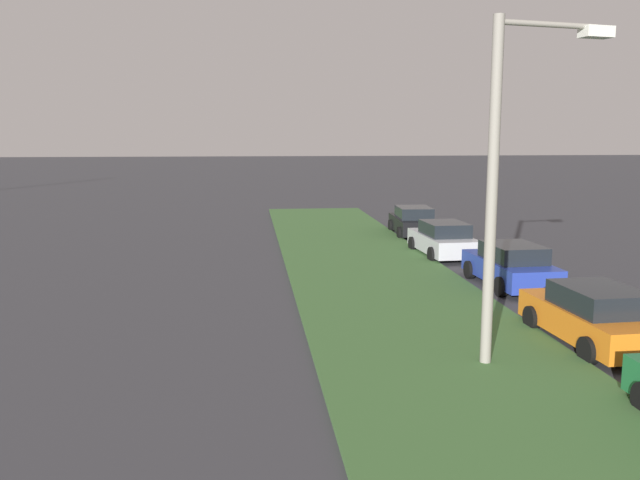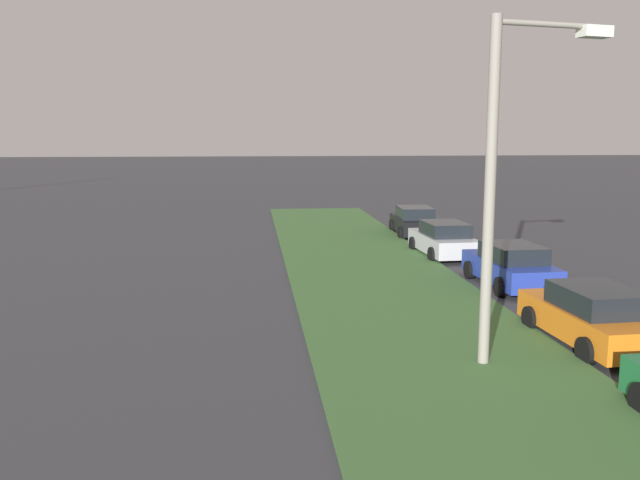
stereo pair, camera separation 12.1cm
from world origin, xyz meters
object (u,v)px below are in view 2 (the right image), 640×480
object	(u,v)px
parked_car_orange	(593,317)
parked_car_blue	(511,266)
parked_car_silver	(444,240)
streetlight	(505,167)
parked_car_black	(414,222)

from	to	relation	value
parked_car_orange	parked_car_blue	xyz separation A→B (m)	(6.28, -0.43, 0.00)
parked_car_blue	parked_car_silver	distance (m)	5.75
parked_car_orange	parked_car_silver	world-z (taller)	same
parked_car_silver	streetlight	bearing A→B (deg)	166.20
parked_car_silver	streetlight	world-z (taller)	streetlight
parked_car_blue	parked_car_black	xyz separation A→B (m)	(11.53, 0.46, 0.00)
parked_car_orange	streetlight	bearing A→B (deg)	109.96
parked_car_orange	parked_car_silver	xyz separation A→B (m)	(11.99, 0.20, 0.00)
parked_car_orange	parked_car_black	world-z (taller)	same
parked_car_blue	streetlight	world-z (taller)	streetlight
parked_car_orange	parked_car_silver	distance (m)	12.00
parked_car_blue	parked_car_silver	size ratio (longest dim) A/B	1.00
parked_car_silver	parked_car_black	size ratio (longest dim) A/B	1.00
parked_car_silver	parked_car_black	distance (m)	5.82
parked_car_blue	streetlight	distance (m)	8.93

